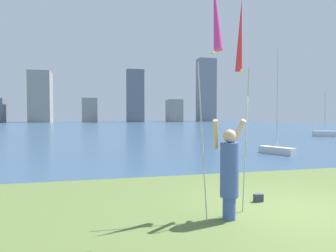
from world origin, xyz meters
TOP-DOWN VIEW (x-y plane):
  - ground at (0.00, 50.95)m, footprint 120.00×138.00m
  - person at (-1.64, -0.25)m, footprint 0.75×0.55m
  - kite_flag_left at (-2.13, -0.66)m, footprint 0.16×1.17m
  - kite_flag_right at (-1.14, 0.26)m, footprint 0.16×0.56m
  - bag at (-0.40, 0.70)m, footprint 0.22×0.12m
  - sailboat_0 at (18.46, 19.80)m, footprint 2.30×1.26m
  - sailboat_3 at (5.42, 8.61)m, footprint 1.28×2.06m
  - skyline_tower_1 at (-21.60, 96.97)m, footprint 6.63×7.26m
  - skyline_tower_2 at (-6.20, 95.32)m, footprint 4.90×3.42m
  - skyline_tower_3 at (8.68, 94.11)m, footprint 5.66×4.11m
  - skyline_tower_4 at (22.69, 95.60)m, footprint 4.84×6.70m
  - skyline_tower_5 at (36.20, 99.53)m, footprint 6.64×4.59m

SIDE VIEW (x-z plane):
  - ground at x=0.00m, z-range -0.12..0.00m
  - bag at x=-0.40m, z-range 0.00..0.19m
  - sailboat_3 at x=5.42m, z-range -2.57..3.20m
  - sailboat_0 at x=18.46m, z-range -1.99..2.66m
  - person at x=-1.64m, z-range -0.02..2.02m
  - kite_flag_right at x=-1.14m, z-range 1.44..6.11m
  - kite_flag_left at x=-2.13m, z-range 1.52..6.18m
  - skyline_tower_4 at x=22.69m, z-range 0.00..7.77m
  - skyline_tower_2 at x=-6.20m, z-range 0.00..7.97m
  - skyline_tower_1 at x=-21.60m, z-range 0.00..16.34m
  - skyline_tower_3 at x=8.68m, z-range 0.00..17.55m
  - skyline_tower_5 at x=36.20m, z-range 0.00..23.46m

